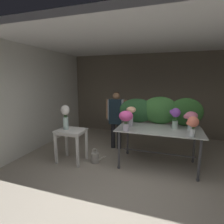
# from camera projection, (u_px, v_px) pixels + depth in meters

# --- Properties ---
(ground_plane) EXTENTS (8.62, 8.62, 0.00)m
(ground_plane) POSITION_uv_depth(u_px,v_px,m) (140.00, 155.00, 4.57)
(ground_plane) COLOR #9E9384
(wall_back) EXTENTS (5.75, 0.12, 2.78)m
(wall_back) POSITION_uv_depth(u_px,v_px,m) (150.00, 95.00, 6.15)
(wall_back) COLOR #706656
(wall_back) RESTS_ON ground
(wall_left) EXTENTS (0.12, 4.04, 2.78)m
(wall_left) POSITION_uv_depth(u_px,v_px,m) (44.00, 98.00, 5.20)
(wall_left) COLOR silver
(wall_left) RESTS_ON ground
(ceiling_slab) EXTENTS (5.87, 4.04, 0.12)m
(ceiling_slab) POSITION_uv_depth(u_px,v_px,m) (143.00, 39.00, 4.05)
(ceiling_slab) COLOR silver
(ceiling_slab) RESTS_ON wall_back
(display_table_glass) EXTENTS (1.77, 1.02, 0.88)m
(display_table_glass) POSITION_uv_depth(u_px,v_px,m) (159.00, 134.00, 3.87)
(display_table_glass) COLOR #BBBFBC
(display_table_glass) RESTS_ON ground
(side_table_white) EXTENTS (0.64, 0.53, 0.78)m
(side_table_white) POSITION_uv_depth(u_px,v_px,m) (71.00, 135.00, 4.10)
(side_table_white) COLOR white
(side_table_white) RESTS_ON ground
(florist) EXTENTS (0.59, 0.24, 1.59)m
(florist) POSITION_uv_depth(u_px,v_px,m) (116.00, 114.00, 4.84)
(florist) COLOR #232328
(florist) RESTS_ON ground
(foliage_backdrop) EXTENTS (1.92, 0.30, 0.65)m
(foliage_backdrop) POSITION_uv_depth(u_px,v_px,m) (162.00, 111.00, 4.14)
(foliage_backdrop) COLOR #28562D
(foliage_backdrop) RESTS_ON display_table_glass
(vase_coral_lilies) EXTENTS (0.21, 0.20, 0.38)m
(vase_coral_lilies) POSITION_uv_depth(u_px,v_px,m) (193.00, 124.00, 3.23)
(vase_coral_lilies) COLOR silver
(vase_coral_lilies) RESTS_ON display_table_glass
(vase_rosy_tulips) EXTENTS (0.28, 0.25, 0.39)m
(vase_rosy_tulips) POSITION_uv_depth(u_px,v_px,m) (191.00, 118.00, 3.67)
(vase_rosy_tulips) COLOR silver
(vase_rosy_tulips) RESTS_ON display_table_glass
(vase_peach_stock) EXTENTS (0.22, 0.22, 0.45)m
(vase_peach_stock) POSITION_uv_depth(u_px,v_px,m) (131.00, 113.00, 3.96)
(vase_peach_stock) COLOR silver
(vase_peach_stock) RESTS_ON display_table_glass
(vase_violet_freesia) EXTENTS (0.23, 0.20, 0.45)m
(vase_violet_freesia) POSITION_uv_depth(u_px,v_px,m) (175.00, 116.00, 3.79)
(vase_violet_freesia) COLOR silver
(vase_violet_freesia) RESTS_ON display_table_glass
(vase_fuchsia_snapdragons) EXTENTS (0.29, 0.29, 0.42)m
(vase_fuchsia_snapdragons) POSITION_uv_depth(u_px,v_px,m) (126.00, 118.00, 3.60)
(vase_fuchsia_snapdragons) COLOR silver
(vase_fuchsia_snapdragons) RESTS_ON display_table_glass
(vase_white_roses_tall) EXTENTS (0.23, 0.20, 0.57)m
(vase_white_roses_tall) POSITION_uv_depth(u_px,v_px,m) (65.00, 115.00, 4.06)
(vase_white_roses_tall) COLOR silver
(vase_white_roses_tall) RESTS_ON side_table_white
(watering_can) EXTENTS (0.35, 0.18, 0.34)m
(watering_can) POSITION_uv_depth(u_px,v_px,m) (95.00, 157.00, 4.13)
(watering_can) COLOR #B7B2A8
(watering_can) RESTS_ON ground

